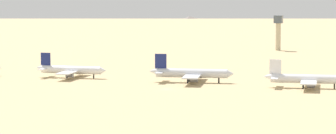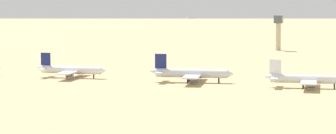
# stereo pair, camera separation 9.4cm
# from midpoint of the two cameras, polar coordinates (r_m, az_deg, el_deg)

# --- Properties ---
(ground) EXTENTS (4000.00, 4000.00, 0.00)m
(ground) POSITION_cam_midpoint_polar(r_m,az_deg,el_deg) (305.74, -0.04, -1.64)
(ground) COLOR tan
(parked_jet_navy_3) EXTENTS (33.10, 27.88, 10.93)m
(parked_jet_navy_3) POSITION_cam_midpoint_polar(r_m,az_deg,el_deg) (346.32, -7.14, -0.21)
(parked_jet_navy_3) COLOR white
(parked_jet_navy_3) RESTS_ON ground
(parked_jet_navy_4) EXTENTS (36.13, 30.76, 11.96)m
(parked_jet_navy_4) POSITION_cam_midpoint_polar(r_m,az_deg,el_deg) (326.91, 1.69, -0.46)
(parked_jet_navy_4) COLOR silver
(parked_jet_navy_4) RESTS_ON ground
(parked_jet_white_5) EXTENTS (34.17, 28.95, 11.28)m
(parked_jet_white_5) POSITION_cam_midpoint_polar(r_m,az_deg,el_deg) (313.31, 10.07, -0.86)
(parked_jet_white_5) COLOR white
(parked_jet_white_5) RESTS_ON ground
(control_tower) EXTENTS (5.20, 5.20, 22.22)m
(control_tower) POSITION_cam_midpoint_polar(r_m,az_deg,el_deg) (498.43, 8.09, 2.75)
(control_tower) COLOR #C6B793
(control_tower) RESTS_ON ground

